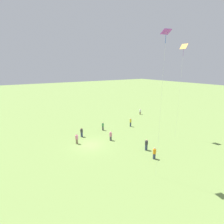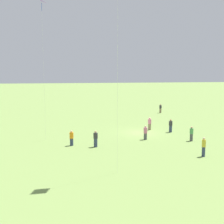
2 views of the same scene
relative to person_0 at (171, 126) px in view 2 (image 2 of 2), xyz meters
name	(u,v)px [view 2 (image 2 of 2)]	position (x,y,z in m)	size (l,w,h in m)	color
ground_plane	(140,133)	(0.19, 3.95, -0.84)	(240.00, 240.00, 0.00)	#7A994C
person_0	(171,126)	(0.00, 0.00, 0.00)	(0.65, 0.65, 1.71)	#333D5B
person_1	(191,134)	(-4.93, -0.87, 0.00)	(0.44, 0.44, 1.70)	#4C4C51
person_2	(160,109)	(16.57, -3.45, -0.03)	(0.60, 0.60, 1.64)	#847056
person_3	(72,138)	(-5.26, 12.75, 0.00)	(0.49, 0.49, 1.69)	#333D5B
person_4	(145,133)	(-3.57, 4.20, -0.02)	(0.60, 0.60, 1.66)	#4C4C51
person_6	(96,139)	(-6.17, 10.23, 0.03)	(0.56, 0.56, 1.76)	#333D5B
person_8	(204,147)	(-11.03, 0.33, 0.10)	(0.38, 0.38, 1.86)	#333D5B
person_9	(150,124)	(1.85, 2.32, 0.01)	(0.61, 0.61, 1.73)	#847056
kite_3	(42,9)	(-2.48, 15.72, 13.80)	(1.02, 0.98, 15.74)	purple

